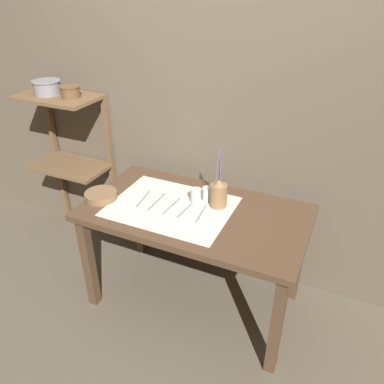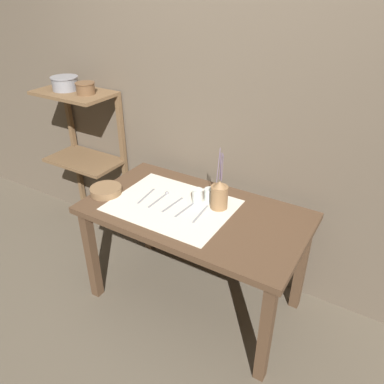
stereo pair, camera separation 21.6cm
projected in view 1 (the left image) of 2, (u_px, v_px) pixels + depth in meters
ground_plane at (194, 298)px, 2.58m from camera, size 12.00×12.00×0.00m
stone_wall_back at (226, 109)px, 2.35m from camera, size 7.00×0.06×2.40m
wooden_table at (195, 223)px, 2.26m from camera, size 1.33×0.73×0.72m
wooden_shelf_unit at (69, 142)px, 2.80m from camera, size 0.58×0.34×1.21m
linen_cloth at (171, 206)px, 2.25m from camera, size 0.72×0.54×0.00m
pitcher_with_flowers at (218, 194)px, 2.21m from camera, size 0.10×0.10×0.39m
wooden_bowl at (101, 196)px, 2.32m from camera, size 0.20×0.20×0.04m
glass_tumbler_near at (196, 196)px, 2.27m from camera, size 0.06×0.06×0.09m
glass_tumbler_far at (207, 194)px, 2.29m from camera, size 0.06×0.06×0.09m
knife_center at (143, 199)px, 2.32m from camera, size 0.03×0.20×0.00m
spoon_outer at (161, 198)px, 2.33m from camera, size 0.02×0.21×0.02m
fork_outer at (172, 206)px, 2.25m from camera, size 0.03×0.20×0.00m
spoon_inner at (190, 205)px, 2.26m from camera, size 0.03×0.21×0.02m
fork_inner at (202, 213)px, 2.18m from camera, size 0.03×0.20×0.00m
metal_pot_large at (47, 87)px, 2.59m from camera, size 0.19×0.19×0.10m
metal_pot_small at (70, 91)px, 2.52m from camera, size 0.14×0.14×0.08m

